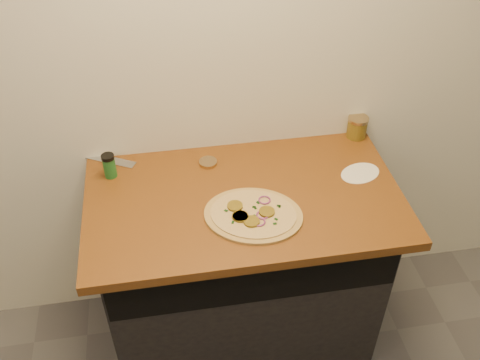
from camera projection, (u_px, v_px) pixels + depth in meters
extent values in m
cube|color=beige|center=(229.00, 47.00, 1.98)|extent=(4.00, 0.02, 2.70)
cube|color=black|center=(242.00, 270.00, 2.35)|extent=(1.10, 0.60, 0.86)
cube|color=brown|center=(244.00, 199.00, 2.04)|extent=(1.20, 0.70, 0.04)
cylinder|color=tan|center=(253.00, 215.00, 1.94)|extent=(0.44, 0.44, 0.01)
cylinder|color=beige|center=(253.00, 214.00, 1.93)|extent=(0.39, 0.39, 0.00)
cylinder|color=olive|center=(252.00, 221.00, 1.89)|extent=(0.06, 0.06, 0.01)
cylinder|color=olive|center=(240.00, 217.00, 1.91)|extent=(0.06, 0.06, 0.01)
cylinder|color=olive|center=(267.00, 212.00, 1.93)|extent=(0.06, 0.06, 0.01)
cylinder|color=olive|center=(240.00, 216.00, 1.91)|extent=(0.06, 0.06, 0.01)
cylinder|color=olive|center=(235.00, 206.00, 1.95)|extent=(0.06, 0.06, 0.01)
torus|color=#7A2D69|center=(264.00, 200.00, 1.98)|extent=(0.05, 0.05, 0.01)
torus|color=#7A2D69|center=(262.00, 215.00, 1.92)|extent=(0.05, 0.05, 0.01)
torus|color=#7A2D69|center=(259.00, 222.00, 1.89)|extent=(0.05, 0.05, 0.01)
cube|color=black|center=(276.00, 219.00, 1.90)|extent=(0.01, 0.02, 0.00)
cube|color=black|center=(255.00, 208.00, 1.95)|extent=(0.01, 0.02, 0.00)
cube|color=black|center=(226.00, 211.00, 1.94)|extent=(0.02, 0.01, 0.00)
cube|color=black|center=(237.00, 211.00, 1.94)|extent=(0.02, 0.01, 0.00)
cube|color=black|center=(233.00, 222.00, 1.89)|extent=(0.01, 0.02, 0.00)
cube|color=black|center=(278.00, 206.00, 1.96)|extent=(0.02, 0.01, 0.00)
cube|color=black|center=(262.00, 211.00, 1.94)|extent=(0.01, 0.01, 0.00)
cube|color=black|center=(255.00, 216.00, 1.92)|extent=(0.01, 0.02, 0.00)
cube|color=black|center=(258.00, 203.00, 1.97)|extent=(0.01, 0.02, 0.00)
cube|color=black|center=(262.00, 210.00, 1.94)|extent=(0.01, 0.01, 0.00)
cube|color=black|center=(275.00, 224.00, 1.89)|extent=(0.01, 0.01, 0.00)
cube|color=black|center=(254.00, 207.00, 1.95)|extent=(0.01, 0.01, 0.00)
cube|color=black|center=(280.00, 206.00, 1.95)|extent=(0.01, 0.02, 0.00)
cube|color=#B7BAC1|center=(110.00, 160.00, 2.19)|extent=(0.22, 0.14, 0.01)
cube|color=black|center=(77.00, 152.00, 2.22)|extent=(0.12, 0.08, 0.02)
cylinder|color=tan|center=(208.00, 163.00, 2.17)|extent=(0.09, 0.09, 0.02)
cylinder|color=#A02D10|center=(357.00, 128.00, 2.29)|extent=(0.08, 0.08, 0.08)
cylinder|color=tan|center=(358.00, 119.00, 2.26)|extent=(0.09, 0.09, 0.01)
cylinder|color=#1E5F26|center=(110.00, 167.00, 2.09)|extent=(0.05, 0.05, 0.09)
cylinder|color=black|center=(108.00, 157.00, 2.05)|extent=(0.05, 0.05, 0.02)
cylinder|color=silver|center=(360.00, 173.00, 2.13)|extent=(0.22, 0.22, 0.00)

